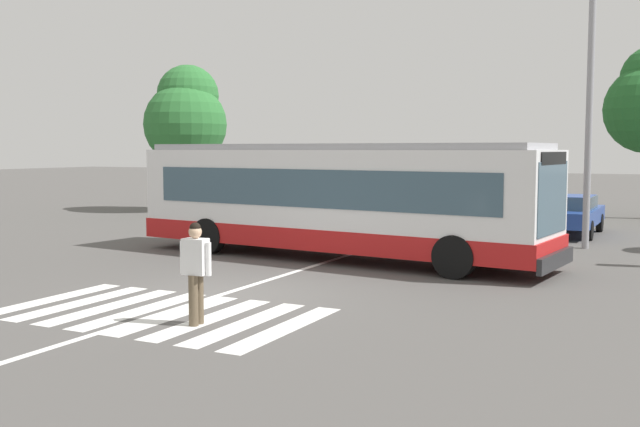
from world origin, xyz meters
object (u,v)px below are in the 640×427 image
Objects in this scene: twin_arm_street_lamp at (592,44)px; background_tree_left at (186,116)px; parked_car_blue at (569,212)px; parked_car_charcoal at (297,202)px; parked_car_red at (491,209)px; parked_car_silver at (421,207)px; parked_car_black at (361,204)px; city_transit_bus at (336,199)px; pedestrian_crossing_street at (196,267)px.

twin_arm_street_lamp is 1.42× the size of background_tree_left.
parked_car_blue is at bearing -6.44° from background_tree_left.
parked_car_charcoal is 1.00× the size of parked_car_red.
parked_car_blue is (5.26, 0.08, 0.00)m from parked_car_silver.
parked_car_red is 1.01× the size of parked_car_blue.
parked_car_black and parked_car_blue have the same top height.
background_tree_left reaches higher than parked_car_red.
twin_arm_street_lamp is at bearing -22.52° from parked_car_black.
parked_car_black is 2.60m from parked_car_silver.
parked_car_black is at bearing 178.62° from parked_car_red.
twin_arm_street_lamp reaches higher than parked_car_silver.
twin_arm_street_lamp reaches higher than parked_car_blue.
city_transit_bus is at bearing -138.26° from twin_arm_street_lamp.
parked_car_charcoal is (-6.87, 16.27, -0.20)m from pedestrian_crossing_street.
pedestrian_crossing_street is at bearing -81.81° from city_transit_bus.
city_transit_bus is at bearing 98.19° from pedestrian_crossing_street.
pedestrian_crossing_street is at bearing -109.63° from twin_arm_street_lamp.
background_tree_left is at bearing 173.56° from parked_car_blue.
parked_car_blue is at bearing -2.23° from parked_car_red.
parked_car_charcoal is at bearing -178.90° from parked_car_red.
pedestrian_crossing_street is at bearing -67.09° from parked_car_charcoal.
pedestrian_crossing_street is at bearing -75.81° from parked_car_black.
city_transit_bus is 2.63× the size of parked_car_blue.
parked_car_black and parked_car_red have the same top height.
pedestrian_crossing_street is at bearing -93.35° from parked_car_red.
background_tree_left reaches higher than parked_car_blue.
pedestrian_crossing_street reaches higher than parked_car_blue.
pedestrian_crossing_street reaches higher than parked_car_black.
parked_car_black is at bearing 5.81° from parked_car_charcoal.
parked_car_red is at bearing 4.16° from parked_car_silver.
parked_car_black is 0.46× the size of twin_arm_street_lamp.
parked_car_black is 1.00× the size of parked_car_silver.
parked_car_silver is 0.99× the size of parked_car_red.
parked_car_blue is at bearing 60.72° from city_transit_bus.
twin_arm_street_lamp is at bearing 70.37° from pedestrian_crossing_street.
background_tree_left is at bearing 140.46° from city_transit_bus.
parked_car_red is at bearing 1.10° from parked_car_charcoal.
twin_arm_street_lamp is (6.20, -3.33, 5.18)m from parked_car_silver.
city_transit_bus is at bearing -55.82° from parked_car_charcoal.
city_transit_bus is 1.22× the size of twin_arm_street_lamp.
parked_car_blue is at bearing 0.25° from parked_car_charcoal.
parked_car_charcoal is at bearing 179.60° from parked_car_silver.
parked_car_red is 0.47× the size of twin_arm_street_lamp.
parked_car_red is 2.69m from parked_car_blue.
parked_car_red is at bearing -7.21° from background_tree_left.
parked_car_charcoal is 2.71m from parked_car_black.
parked_car_black and parked_car_silver have the same top height.
city_transit_bus is 6.91× the size of pedestrian_crossing_street.
twin_arm_street_lamp reaches higher than background_tree_left.
parked_car_blue is at bearing -1.67° from parked_car_black.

